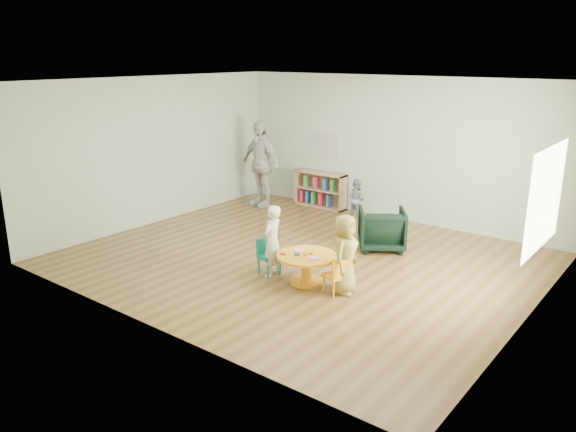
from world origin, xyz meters
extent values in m
plane|color=brown|center=(0.00, 0.00, 0.00)|extent=(7.00, 7.00, 0.00)
cube|color=white|center=(0.00, 0.00, 2.75)|extent=(7.00, 6.00, 0.10)
cube|color=#ABBDA2|center=(0.00, 3.00, 1.40)|extent=(7.00, 0.10, 2.80)
cube|color=#ABBDA2|center=(0.00, -3.00, 1.40)|extent=(7.00, 0.10, 2.80)
cube|color=#ABBDA2|center=(-3.50, 0.00, 1.40)|extent=(0.10, 6.00, 2.80)
cube|color=#ABBDA2|center=(3.50, 0.00, 1.40)|extent=(0.10, 6.00, 2.80)
cube|color=silver|center=(3.48, 0.30, 1.50)|extent=(0.02, 1.60, 1.30)
cylinder|color=#F6A214|center=(0.65, -0.75, 0.20)|extent=(0.15, 0.15, 0.40)
cylinder|color=#F6A214|center=(0.65, -0.75, 0.02)|extent=(0.48, 0.48, 0.04)
cylinder|color=#F6A214|center=(0.65, -0.75, 0.41)|extent=(0.87, 0.87, 0.04)
cylinder|color=pink|center=(0.46, -0.71, 0.44)|extent=(0.15, 0.15, 0.02)
cylinder|color=pink|center=(0.82, -0.83, 0.44)|extent=(0.17, 0.17, 0.02)
cylinder|color=#F6A214|center=(0.63, -0.77, 0.46)|extent=(0.11, 0.12, 0.04)
cylinder|color=#15772B|center=(0.57, -0.84, 0.46)|extent=(0.05, 0.05, 0.02)
cylinder|color=#15772B|center=(0.69, -0.71, 0.46)|extent=(0.05, 0.05, 0.02)
cube|color=red|center=(0.36, -0.96, 0.44)|extent=(0.06, 0.07, 0.02)
cube|color=#D34211|center=(0.67, -0.69, 0.44)|extent=(0.07, 0.07, 0.02)
cube|color=#164DAB|center=(0.53, -0.85, 0.44)|extent=(0.06, 0.06, 0.02)
cube|color=#15772B|center=(0.55, -0.87, 0.44)|extent=(0.06, 0.06, 0.02)
cube|color=red|center=(0.40, -0.96, 0.44)|extent=(0.06, 0.06, 0.02)
cube|color=#177F73|center=(0.00, -0.81, 0.27)|extent=(0.35, 0.35, 0.04)
cube|color=#177F73|center=(-0.12, -0.78, 0.42)|extent=(0.10, 0.29, 0.25)
cylinder|color=#177F73|center=(-0.09, -0.67, 0.13)|extent=(0.03, 0.03, 0.25)
cylinder|color=#177F73|center=(-0.14, -0.90, 0.13)|extent=(0.03, 0.03, 0.25)
cylinder|color=#177F73|center=(0.14, -0.73, 0.13)|extent=(0.03, 0.03, 0.25)
cylinder|color=#177F73|center=(0.08, -0.95, 0.13)|extent=(0.03, 0.03, 0.25)
cube|color=#F6A214|center=(1.18, -0.81, 0.26)|extent=(0.36, 0.36, 0.04)
cube|color=#F6A214|center=(1.29, -0.85, 0.40)|extent=(0.12, 0.27, 0.24)
cylinder|color=#F6A214|center=(1.24, -0.96, 0.12)|extent=(0.03, 0.03, 0.24)
cylinder|color=#F6A214|center=(1.32, -0.74, 0.12)|extent=(0.03, 0.03, 0.24)
cylinder|color=#F6A214|center=(1.03, -0.88, 0.12)|extent=(0.03, 0.03, 0.24)
cylinder|color=#F6A214|center=(1.11, -0.67, 0.12)|extent=(0.03, 0.03, 0.24)
cube|color=#A47D5B|center=(-2.19, 2.83, 0.38)|extent=(0.03, 0.30, 0.75)
cube|color=#A47D5B|center=(-1.01, 2.83, 0.38)|extent=(0.03, 0.30, 0.75)
cube|color=#A47D5B|center=(-1.60, 2.83, 0.01)|extent=(1.20, 0.30, 0.03)
cube|color=#A47D5B|center=(-1.60, 2.83, 0.73)|extent=(1.20, 0.30, 0.03)
cube|color=#A47D5B|center=(-1.60, 2.83, 0.38)|extent=(1.14, 0.28, 0.03)
cube|color=#A47D5B|center=(-1.60, 2.97, 0.38)|extent=(1.20, 0.02, 0.75)
cube|color=#CF374C|center=(-2.05, 2.81, 0.18)|extent=(0.04, 0.18, 0.26)
cube|color=#2E5EA1|center=(-1.90, 2.81, 0.18)|extent=(0.04, 0.18, 0.26)
cube|color=#469143|center=(-1.75, 2.81, 0.18)|extent=(0.04, 0.18, 0.26)
cube|color=#CF374C|center=(-1.55, 2.81, 0.18)|extent=(0.04, 0.18, 0.26)
cube|color=#2E5EA1|center=(-1.35, 2.81, 0.18)|extent=(0.04, 0.18, 0.26)
cube|color=#469143|center=(-1.95, 2.81, 0.53)|extent=(0.04, 0.18, 0.26)
cube|color=#CF374C|center=(-1.70, 2.81, 0.53)|extent=(0.04, 0.18, 0.26)
cube|color=#2E5EA1|center=(-1.45, 2.81, 0.53)|extent=(0.04, 0.18, 0.26)
cube|color=#469143|center=(-1.25, 2.81, 0.53)|extent=(0.04, 0.18, 0.26)
cube|color=silver|center=(-1.60, 2.98, 1.35)|extent=(0.74, 0.01, 0.54)
cube|color=red|center=(-1.60, 2.98, 1.35)|extent=(0.70, 0.00, 0.50)
imported|color=black|center=(0.78, 1.22, 0.35)|extent=(1.05, 1.06, 0.70)
imported|color=white|center=(0.08, -0.84, 0.54)|extent=(0.32, 0.43, 1.08)
imported|color=yellow|center=(1.25, -0.70, 0.56)|extent=(0.47, 0.61, 1.12)
imported|color=#1A1E41|center=(-0.49, 2.48, 0.41)|extent=(0.42, 0.33, 0.83)
imported|color=silver|center=(-2.66, 2.11, 0.92)|extent=(1.14, 0.60, 1.85)
camera|label=1|loc=(5.06, -6.87, 3.21)|focal=35.00mm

